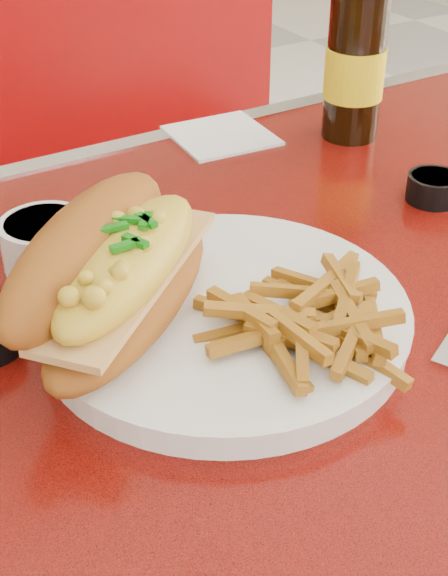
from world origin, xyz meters
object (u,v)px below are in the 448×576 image
booth_bench_far (48,304)px  fork (279,274)px  mac_hoagie (114,270)px  beer_bottle (356,51)px  dinner_plate (224,316)px  gravy_ramekin (46,242)px  diner_table (308,445)px  sauce_cup_right (434,187)px

booth_bench_far → fork: bearing=-91.2°
mac_hoagie → beer_bottle: (0.42, 0.23, 0.04)m
dinner_plate → gravy_ramekin: gravy_ramekin is taller
booth_bench_far → dinner_plate: booth_bench_far is taller
diner_table → fork: fork is taller
diner_table → sauce_cup_right: bearing=24.2°
gravy_ramekin → mac_hoagie: bearing=-86.5°
beer_bottle → mac_hoagie: bearing=-151.1°
mac_hoagie → sauce_cup_right: 0.39m
diner_table → beer_bottle: (0.26, 0.28, 0.27)m
mac_hoagie → fork: 0.15m
dinner_plate → gravy_ramekin: (-0.09, 0.17, 0.01)m
mac_hoagie → fork: (0.15, -0.01, -0.05)m
booth_bench_far → fork: (-0.02, -0.77, 0.50)m
sauce_cup_right → beer_bottle: bearing=80.0°
beer_bottle → gravy_ramekin: bearing=-167.7°
fork → gravy_ramekin: gravy_ramekin is taller
dinner_plate → fork: (0.07, 0.02, 0.01)m
dinner_plate → mac_hoagie: size_ratio=1.18×
dinner_plate → sauce_cup_right: 0.32m
booth_bench_far → fork: size_ratio=9.89×
mac_hoagie → gravy_ramekin: bearing=53.7°
beer_bottle → fork: bearing=-138.1°
booth_bench_far → sauce_cup_right: size_ratio=16.93×
diner_table → gravy_ramekin: gravy_ramekin is taller
diner_table → beer_bottle: size_ratio=4.36×
booth_bench_far → sauce_cup_right: 0.90m
diner_table → mac_hoagie: (-0.16, 0.05, 0.23)m
beer_bottle → dinner_plate: bearing=-142.3°
sauce_cup_right → fork: bearing=-165.3°
dinner_plate → fork: dinner_plate is taller
diner_table → sauce_cup_right: size_ratio=17.35×
dinner_plate → sauce_cup_right: size_ratio=4.36×
dinner_plate → beer_bottle: beer_bottle is taller
gravy_ramekin → sauce_cup_right: gravy_ramekin is taller
gravy_ramekin → dinner_plate: bearing=-62.2°
mac_hoagie → fork: size_ratio=2.16×
mac_hoagie → beer_bottle: size_ratio=0.93×
diner_table → booth_bench_far: 0.87m
fork → beer_bottle: beer_bottle is taller
booth_bench_far → beer_bottle: (0.26, -0.53, 0.59)m
fork → gravy_ramekin: 0.22m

